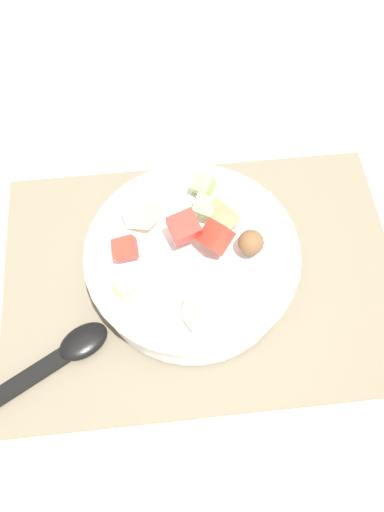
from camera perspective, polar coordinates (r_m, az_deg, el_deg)
The scene contains 4 objects.
ground_plane at distance 0.64m, azimuth 0.96°, elevation -2.22°, with size 2.40×2.40×0.00m, color silver.
placemat at distance 0.64m, azimuth 0.96°, elevation -2.10°, with size 0.46×0.32×0.01m, color #756B56.
salad_bowl at distance 0.60m, azimuth 0.04°, elevation -0.31°, with size 0.23×0.23×0.10m.
serving_spoon at distance 0.61m, azimuth -14.22°, elevation -10.56°, with size 0.18×0.12×0.01m.
Camera 1 is at (0.04, 0.29, 0.57)m, focal length 38.40 mm.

